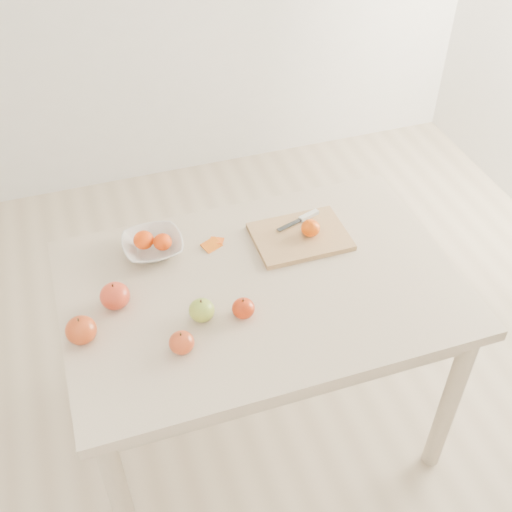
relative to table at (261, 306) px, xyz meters
name	(u,v)px	position (x,y,z in m)	size (l,w,h in m)	color
ground	(260,422)	(0.00, 0.00, -0.65)	(3.50, 3.50, 0.00)	#C6B293
table	(261,306)	(0.00, 0.00, 0.00)	(1.20, 0.80, 0.75)	beige
cutting_board	(300,237)	(0.19, 0.16, 0.11)	(0.30, 0.22, 0.02)	tan
board_tangerine	(310,228)	(0.22, 0.15, 0.14)	(0.06, 0.06, 0.05)	#CD3C07
fruit_bowl	(153,246)	(-0.28, 0.25, 0.12)	(0.19, 0.19, 0.05)	silver
bowl_tangerine_near	(144,240)	(-0.31, 0.26, 0.15)	(0.07, 0.07, 0.06)	#E33C08
bowl_tangerine_far	(163,242)	(-0.25, 0.23, 0.14)	(0.06, 0.06, 0.05)	#CD3907
orange_peel_a	(212,246)	(-0.10, 0.21, 0.10)	(0.06, 0.04, 0.00)	#D15B0E
orange_peel_b	(217,241)	(-0.08, 0.23, 0.10)	(0.04, 0.04, 0.00)	#E85910
paring_knife	(306,217)	(0.23, 0.23, 0.12)	(0.17, 0.07, 0.01)	silver
apple_green	(202,310)	(-0.21, -0.08, 0.13)	(0.07, 0.07, 0.07)	#629626
apple_red_e	(243,308)	(-0.09, -0.11, 0.13)	(0.07, 0.07, 0.06)	#9D1407
apple_red_d	(81,330)	(-0.54, -0.05, 0.14)	(0.09, 0.09, 0.08)	maroon
apple_red_c	(182,343)	(-0.29, -0.18, 0.13)	(0.07, 0.07, 0.06)	maroon
apple_red_b	(115,296)	(-0.43, 0.05, 0.14)	(0.09, 0.09, 0.08)	#A70C19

